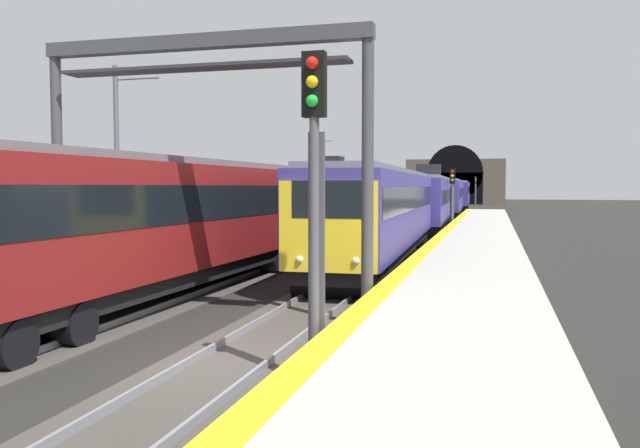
{
  "coord_description": "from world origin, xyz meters",
  "views": [
    {
      "loc": [
        -10.89,
        -4.64,
        3.35
      ],
      "look_at": [
        10.42,
        1.09,
        2.06
      ],
      "focal_mm": 36.25,
      "sensor_mm": 36.0,
      "label": 1
    }
  ],
  "objects_px": {
    "railway_signal_near": "(315,188)",
    "railway_signal_far": "(476,188)",
    "catenary_mast_far": "(118,163)",
    "train_adjacent_platform": "(327,203)",
    "overhead_signal_gantry": "(202,106)",
    "railway_signal_mid": "(452,194)",
    "catenary_mast_near": "(314,178)",
    "train_main_approaching": "(440,198)"
  },
  "relations": [
    {
      "from": "railway_signal_near",
      "to": "railway_signal_far",
      "type": "xyz_separation_m",
      "value": [
        97.89,
        0.0,
        -0.32
      ]
    },
    {
      "from": "railway_signal_far",
      "to": "catenary_mast_far",
      "type": "xyz_separation_m",
      "value": [
        -83.74,
        12.61,
        1.32
      ]
    },
    {
      "from": "railway_signal_near",
      "to": "train_adjacent_platform",
      "type": "bearing_deg",
      "value": -166.06
    },
    {
      "from": "railway_signal_far",
      "to": "overhead_signal_gantry",
      "type": "height_order",
      "value": "overhead_signal_gantry"
    },
    {
      "from": "railway_signal_mid",
      "to": "overhead_signal_gantry",
      "type": "xyz_separation_m",
      "value": [
        -31.84,
        4.15,
        2.52
      ]
    },
    {
      "from": "railway_signal_mid",
      "to": "catenary_mast_far",
      "type": "height_order",
      "value": "catenary_mast_far"
    },
    {
      "from": "train_adjacent_platform",
      "to": "catenary_mast_near",
      "type": "relative_size",
      "value": 7.05
    },
    {
      "from": "train_adjacent_platform",
      "to": "catenary_mast_far",
      "type": "height_order",
      "value": "catenary_mast_far"
    },
    {
      "from": "railway_signal_far",
      "to": "overhead_signal_gantry",
      "type": "relative_size",
      "value": 0.58
    },
    {
      "from": "railway_signal_mid",
      "to": "railway_signal_near",
      "type": "bearing_deg",
      "value": 0.0
    },
    {
      "from": "railway_signal_far",
      "to": "overhead_signal_gantry",
      "type": "distance_m",
      "value": 93.47
    },
    {
      "from": "train_adjacent_platform",
      "to": "railway_signal_mid",
      "type": "bearing_deg",
      "value": 149.26
    },
    {
      "from": "railway_signal_mid",
      "to": "catenary_mast_near",
      "type": "bearing_deg",
      "value": -124.59
    },
    {
      "from": "train_main_approaching",
      "to": "railway_signal_near",
      "type": "bearing_deg",
      "value": 0.68
    },
    {
      "from": "railway_signal_mid",
      "to": "catenary_mast_far",
      "type": "bearing_deg",
      "value": -29.55
    },
    {
      "from": "overhead_signal_gantry",
      "to": "railway_signal_mid",
      "type": "bearing_deg",
      "value": -7.42
    },
    {
      "from": "railway_signal_mid",
      "to": "train_adjacent_platform",
      "type": "bearing_deg",
      "value": -32.27
    },
    {
      "from": "train_main_approaching",
      "to": "catenary_mast_near",
      "type": "height_order",
      "value": "catenary_mast_near"
    },
    {
      "from": "railway_signal_near",
      "to": "railway_signal_mid",
      "type": "bearing_deg",
      "value": -180.0
    },
    {
      "from": "train_main_approaching",
      "to": "railway_signal_far",
      "type": "bearing_deg",
      "value": 176.44
    },
    {
      "from": "railway_signal_far",
      "to": "catenary_mast_near",
      "type": "bearing_deg",
      "value": -13.43
    },
    {
      "from": "train_main_approaching",
      "to": "catenary_mast_near",
      "type": "xyz_separation_m",
      "value": [
        -3.09,
        10.8,
        1.74
      ]
    },
    {
      "from": "railway_signal_near",
      "to": "railway_signal_mid",
      "type": "relative_size",
      "value": 1.2
    },
    {
      "from": "catenary_mast_near",
      "to": "catenary_mast_far",
      "type": "xyz_separation_m",
      "value": [
        -30.94,
        -0.01,
        0.27
      ]
    },
    {
      "from": "railway_signal_near",
      "to": "railway_signal_far",
      "type": "bearing_deg",
      "value": -180.0
    },
    {
      "from": "train_main_approaching",
      "to": "railway_signal_near",
      "type": "relative_size",
      "value": 15.01
    },
    {
      "from": "train_main_approaching",
      "to": "catenary_mast_far",
      "type": "distance_m",
      "value": 35.75
    },
    {
      "from": "railway_signal_mid",
      "to": "overhead_signal_gantry",
      "type": "distance_m",
      "value": 32.21
    },
    {
      "from": "railway_signal_mid",
      "to": "catenary_mast_near",
      "type": "distance_m",
      "value": 15.37
    },
    {
      "from": "railway_signal_mid",
      "to": "overhead_signal_gantry",
      "type": "height_order",
      "value": "overhead_signal_gantry"
    },
    {
      "from": "overhead_signal_gantry",
      "to": "catenary_mast_near",
      "type": "distance_m",
      "value": 41.43
    },
    {
      "from": "railway_signal_near",
      "to": "catenary_mast_far",
      "type": "distance_m",
      "value": 18.97
    },
    {
      "from": "train_adjacent_platform",
      "to": "catenary_mast_near",
      "type": "height_order",
      "value": "catenary_mast_near"
    },
    {
      "from": "railway_signal_far",
      "to": "catenary_mast_near",
      "type": "xyz_separation_m",
      "value": [
        -52.81,
        12.61,
        1.05
      ]
    },
    {
      "from": "railway_signal_far",
      "to": "train_adjacent_platform",
      "type": "bearing_deg",
      "value": -5.16
    },
    {
      "from": "train_adjacent_platform",
      "to": "railway_signal_near",
      "type": "distance_m",
      "value": 26.93
    },
    {
      "from": "train_main_approaching",
      "to": "railway_signal_mid",
      "type": "xyz_separation_m",
      "value": [
        -11.79,
        -1.81,
        0.48
      ]
    },
    {
      "from": "train_main_approaching",
      "to": "catenary_mast_far",
      "type": "height_order",
      "value": "catenary_mast_far"
    },
    {
      "from": "train_main_approaching",
      "to": "train_adjacent_platform",
      "type": "relative_size",
      "value": 1.48
    },
    {
      "from": "train_main_approaching",
      "to": "overhead_signal_gantry",
      "type": "relative_size",
      "value": 9.63
    },
    {
      "from": "overhead_signal_gantry",
      "to": "catenary_mast_near",
      "type": "bearing_deg",
      "value": 11.8
    },
    {
      "from": "train_main_approaching",
      "to": "railway_signal_mid",
      "type": "distance_m",
      "value": 11.93
    }
  ]
}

